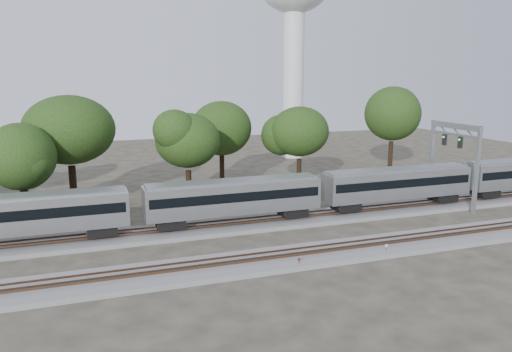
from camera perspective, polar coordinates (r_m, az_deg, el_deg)
The scene contains 15 objects.
ground at distance 43.80m, azimuth -2.95°, elevation -8.42°, with size 160.00×160.00×0.00m, color #383328.
track_far at distance 49.23m, azimuth -4.95°, elevation -5.94°, with size 160.00×5.00×0.73m.
track_near at distance 40.15m, azimuth -1.31°, elevation -9.98°, with size 160.00×5.00×0.73m.
train at distance 52.47m, azimuth 7.49°, elevation -1.50°, with size 109.58×3.13×4.61m.
switch_stand_red at distance 39.75m, azimuth 4.94°, elevation -9.73°, with size 0.26×0.12×0.86m.
switch_stand_white at distance 43.87m, azimuth 14.67°, elevation -7.95°, with size 0.29×0.05×0.92m.
switch_lever at distance 41.69m, azimuth 8.34°, elevation -9.36°, with size 0.50×0.30×0.30m, color #512D19.
water_tower at distance 92.56m, azimuth 4.40°, elevation 19.01°, with size 13.23×13.23×36.62m.
signal_gantry at distance 61.10m, azimuth 21.68°, elevation 3.21°, with size 0.67×7.88×9.58m.
tree_2 at distance 55.09m, azimuth -25.29°, elevation 1.99°, with size 7.02×7.02×9.89m.
tree_3 at distance 59.76m, azimuth -20.58°, elevation 4.95°, with size 9.03×9.03×12.74m.
tree_4 at distance 57.43m, azimuth -7.83°, elevation 4.03°, with size 7.72×7.72×10.89m.
tree_5 at distance 67.45m, azimuth -3.97°, elevation 5.44°, with size 8.00×8.00×11.28m.
tree_6 at distance 64.66m, azimuth 5.01°, elevation 5.07°, with size 7.90×7.90×11.13m.
tree_7 at distance 78.43m, azimuth 15.35°, elevation 6.88°, with size 9.36×9.36×13.20m.
Camera 1 is at (-11.57, -39.55, 14.86)m, focal length 35.00 mm.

